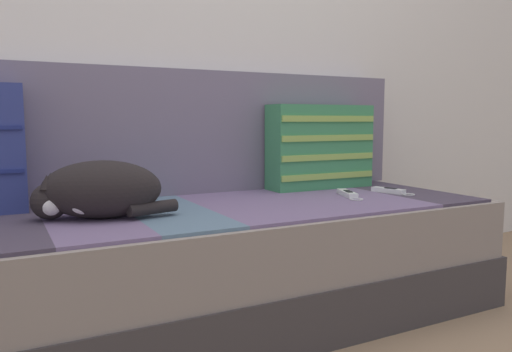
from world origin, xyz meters
TOP-DOWN VIEW (x-y plane):
  - ground_plane at (0.00, 0.00)m, footprint 14.00×14.00m
  - couch at (0.00, 0.15)m, footprint 2.11×0.80m
  - sofa_backrest at (0.00, 0.48)m, footprint 2.07×0.14m
  - throw_pillow_striped at (0.62, 0.33)m, footprint 0.46×0.14m
  - sleeping_cat at (-0.35, 0.09)m, footprint 0.41×0.27m
  - game_remote_near at (0.58, 0.09)m, footprint 0.11×0.20m
  - game_remote_far at (0.78, 0.08)m, footprint 0.09×0.19m

SIDE VIEW (x-z plane):
  - ground_plane at x=0.00m, z-range 0.00..0.00m
  - couch at x=0.00m, z-range 0.00..0.40m
  - game_remote_far at x=0.78m, z-range 0.40..0.42m
  - game_remote_near at x=0.58m, z-range 0.40..0.42m
  - sleeping_cat at x=-0.35m, z-range 0.40..0.57m
  - throw_pillow_striped at x=0.62m, z-range 0.40..0.75m
  - sofa_backrest at x=0.00m, z-range 0.40..0.88m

